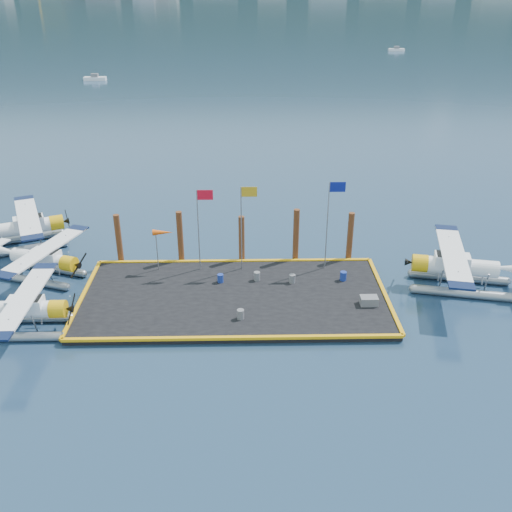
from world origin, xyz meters
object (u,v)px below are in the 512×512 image
(piling_0, at_px, (119,240))
(drum_5, at_px, (257,276))
(seaplane_a, at_px, (21,312))
(seaplane_b, at_px, (42,261))
(crate, at_px, (369,301))
(piling_4, at_px, (350,238))
(drum_3, at_px, (241,314))
(drum_2, at_px, (292,279))
(seaplane_c, at_px, (25,229))
(piling_3, at_px, (296,237))
(drum_0, at_px, (220,278))
(drum_4, at_px, (343,276))
(seaplane_d, at_px, (457,269))
(flagpole_blue, at_px, (331,213))
(flagpole_red, at_px, (201,218))
(flagpole_yellow, at_px, (244,216))
(piling_1, at_px, (180,238))
(piling_2, at_px, (242,240))
(windsock, at_px, (162,233))

(piling_0, bearing_deg, drum_5, -18.51)
(seaplane_a, distance_m, seaplane_b, 6.82)
(crate, xyz_separation_m, piling_0, (-17.16, 6.79, 1.32))
(piling_0, bearing_deg, piling_4, 0.00)
(drum_5, bearing_deg, seaplane_a, -159.08)
(seaplane_a, xyz_separation_m, drum_3, (13.12, 0.51, -0.68))
(drum_2, bearing_deg, seaplane_c, 161.04)
(piling_3, bearing_deg, piling_0, 180.00)
(piling_3, relative_size, piling_4, 1.07)
(drum_0, height_order, drum_4, drum_4)
(seaplane_d, height_order, flagpole_blue, flagpole_blue)
(drum_5, bearing_deg, drum_4, -1.25)
(drum_5, bearing_deg, flagpole_blue, 18.93)
(seaplane_a, xyz_separation_m, flagpole_red, (10.40, 7.21, 3.01))
(seaplane_d, bearing_deg, flagpole_red, 94.07)
(drum_0, distance_m, flagpole_blue, 8.87)
(seaplane_a, xyz_separation_m, piling_3, (17.19, 8.81, 0.77))
(drum_0, relative_size, piling_0, 0.15)
(seaplane_d, xyz_separation_m, flagpole_yellow, (-14.44, 2.53, 2.97))
(piling_0, bearing_deg, seaplane_b, -157.89)
(seaplane_b, relative_size, piling_3, 2.03)
(seaplane_d, xyz_separation_m, piling_1, (-19.14, 4.13, 0.56))
(seaplane_c, xyz_separation_m, piling_1, (12.57, -3.29, 0.59))
(flagpole_blue, bearing_deg, piling_4, 41.58)
(drum_2, bearing_deg, piling_1, 154.71)
(drum_0, relative_size, flagpole_yellow, 0.10)
(seaplane_b, distance_m, piling_4, 22.13)
(flagpole_yellow, relative_size, piling_1, 1.48)
(seaplane_c, bearing_deg, flagpole_blue, 55.53)
(piling_2, bearing_deg, flagpole_yellow, -82.79)
(flagpole_red, bearing_deg, piling_4, 8.43)
(drum_3, bearing_deg, drum_5, 77.16)
(piling_0, bearing_deg, drum_4, -12.30)
(seaplane_b, relative_size, windsock, 2.80)
(drum_0, bearing_deg, piling_1, 130.09)
(piling_2, bearing_deg, seaplane_c, 169.09)
(seaplane_a, height_order, drum_3, seaplane_a)
(flagpole_blue, bearing_deg, piling_1, 171.49)
(piling_3, bearing_deg, seaplane_d, -21.21)
(piling_2, height_order, piling_4, piling_4)
(seaplane_c, relative_size, drum_3, 15.45)
(seaplane_b, bearing_deg, windsock, 113.00)
(seaplane_b, relative_size, drum_5, 14.15)
(seaplane_d, xyz_separation_m, crate, (-6.48, -2.67, -0.86))
(seaplane_d, bearing_deg, seaplane_b, 98.16)
(seaplane_d, relative_size, drum_3, 16.19)
(drum_0, height_order, flagpole_yellow, flagpole_yellow)
(piling_0, bearing_deg, drum_0, -25.53)
(seaplane_c, xyz_separation_m, flagpole_blue, (23.26, -4.89, 3.18))
(flagpole_yellow, bearing_deg, crate, -33.14)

